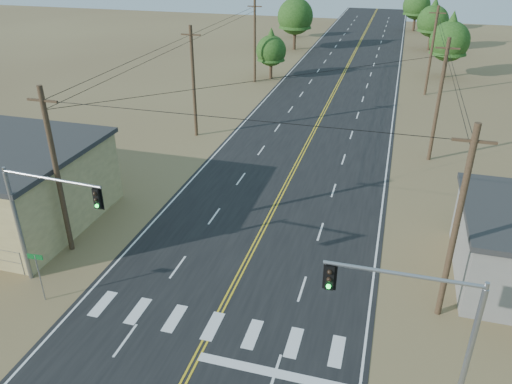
% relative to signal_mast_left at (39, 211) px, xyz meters
% --- Properties ---
extents(road, '(15.00, 200.00, 0.02)m').
position_rel_signal_mast_left_xyz_m(road, '(9.36, 21.20, -4.53)').
color(road, black).
rests_on(road, ground).
extents(utility_pole_left_near, '(1.80, 0.30, 10.00)m').
position_rel_signal_mast_left_xyz_m(utility_pole_left_near, '(-1.14, 3.20, 0.58)').
color(utility_pole_left_near, '#4C3826').
rests_on(utility_pole_left_near, ground).
extents(utility_pole_left_mid, '(1.80, 0.30, 10.00)m').
position_rel_signal_mast_left_xyz_m(utility_pole_left_mid, '(-1.14, 23.20, 0.58)').
color(utility_pole_left_mid, '#4C3826').
rests_on(utility_pole_left_mid, ground).
extents(utility_pole_left_far, '(1.80, 0.30, 10.00)m').
position_rel_signal_mast_left_xyz_m(utility_pole_left_far, '(-1.14, 43.20, 0.58)').
color(utility_pole_left_far, '#4C3826').
rests_on(utility_pole_left_far, ground).
extents(utility_pole_right_near, '(1.80, 0.30, 10.00)m').
position_rel_signal_mast_left_xyz_m(utility_pole_right_near, '(19.86, 3.20, 0.58)').
color(utility_pole_right_near, '#4C3826').
rests_on(utility_pole_right_near, ground).
extents(utility_pole_right_mid, '(1.80, 0.30, 10.00)m').
position_rel_signal_mast_left_xyz_m(utility_pole_right_mid, '(19.86, 23.20, 0.58)').
color(utility_pole_right_mid, '#4C3826').
rests_on(utility_pole_right_mid, ground).
extents(utility_pole_right_far, '(1.80, 0.30, 10.00)m').
position_rel_signal_mast_left_xyz_m(utility_pole_right_far, '(19.86, 43.20, 0.58)').
color(utility_pole_right_far, '#4C3826').
rests_on(utility_pole_right_far, ground).
extents(signal_mast_left, '(5.71, 0.69, 6.69)m').
position_rel_signal_mast_left_xyz_m(signal_mast_left, '(0.00, 0.00, 0.00)').
color(signal_mast_left, gray).
rests_on(signal_mast_left, ground).
extents(signal_mast_right, '(5.54, 0.42, 6.64)m').
position_rel_signal_mast_left_xyz_m(signal_mast_right, '(18.56, -3.16, -0.04)').
color(signal_mast_right, gray).
rests_on(signal_mast_right, ground).
extents(street_sign, '(0.84, 0.10, 2.81)m').
position_rel_signal_mast_left_xyz_m(street_sign, '(0.29, -1.29, -2.65)').
color(street_sign, gray).
rests_on(street_sign, ground).
extents(tree_left_near, '(3.89, 3.89, 6.48)m').
position_rel_signal_mast_left_xyz_m(tree_left_near, '(0.36, 45.63, -0.58)').
color(tree_left_near, '#3F2D1E').
rests_on(tree_left_near, ground).
extents(tree_left_mid, '(5.70, 5.70, 9.49)m').
position_rel_signal_mast_left_xyz_m(tree_left_mid, '(-0.53, 64.72, 1.27)').
color(tree_left_mid, '#3F2D1E').
rests_on(tree_left_mid, ground).
extents(tree_left_far, '(3.51, 3.51, 5.85)m').
position_rel_signal_mast_left_xyz_m(tree_left_far, '(-2.79, 75.69, -0.96)').
color(tree_left_far, '#3F2D1E').
rests_on(tree_left_far, ground).
extents(tree_right_near, '(5.07, 5.07, 8.46)m').
position_rel_signal_mast_left_xyz_m(tree_right_near, '(22.38, 52.38, 0.64)').
color(tree_right_near, '#3F2D1E').
rests_on(tree_right_near, ground).
extents(tree_right_mid, '(4.94, 4.94, 8.23)m').
position_rel_signal_mast_left_xyz_m(tree_right_mid, '(20.85, 70.45, 0.50)').
color(tree_right_mid, '#3F2D1E').
rests_on(tree_right_mid, ground).
extents(tree_right_far, '(5.16, 5.16, 8.61)m').
position_rel_signal_mast_left_xyz_m(tree_right_far, '(18.36, 88.68, 0.73)').
color(tree_right_far, '#3F2D1E').
rests_on(tree_right_far, ground).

